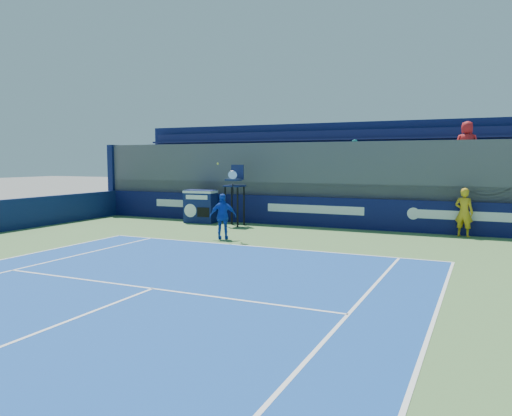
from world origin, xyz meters
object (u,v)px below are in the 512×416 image
at_px(match_clock, 200,205).
at_px(umpire_chair, 235,188).
at_px(tennis_player, 223,216).
at_px(ball_person, 464,212).

distance_m(match_clock, umpire_chair, 1.99).
bearing_deg(tennis_player, ball_person, 28.46).
height_order(ball_person, tennis_player, tennis_player).
distance_m(ball_person, match_clock, 10.36).
height_order(match_clock, tennis_player, tennis_player).
relative_size(ball_person, umpire_chair, 0.69).
height_order(match_clock, umpire_chair, umpire_chair).
relative_size(ball_person, tennis_player, 0.66).
bearing_deg(ball_person, umpire_chair, 19.88).
bearing_deg(ball_person, match_clock, 17.36).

